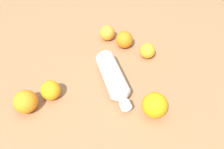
% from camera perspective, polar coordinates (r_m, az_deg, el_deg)
% --- Properties ---
extents(ground_plane, '(2.40, 2.40, 0.00)m').
position_cam_1_polar(ground_plane, '(0.89, -1.96, -2.19)').
color(ground_plane, olive).
extents(water_bottle, '(0.25, 0.19, 0.07)m').
position_cam_1_polar(water_bottle, '(0.86, 0.44, -1.00)').
color(water_bottle, silver).
rests_on(water_bottle, ground_plane).
extents(orange_0, '(0.06, 0.06, 0.06)m').
position_cam_1_polar(orange_0, '(1.00, 8.28, 5.54)').
color(orange_0, orange).
rests_on(orange_0, ground_plane).
extents(orange_1, '(0.08, 0.08, 0.08)m').
position_cam_1_polar(orange_1, '(0.83, -19.63, -6.00)').
color(orange_1, orange).
rests_on(orange_1, ground_plane).
extents(orange_2, '(0.07, 0.07, 0.07)m').
position_cam_1_polar(orange_2, '(1.04, 2.91, 8.15)').
color(orange_2, orange).
rests_on(orange_2, ground_plane).
extents(orange_3, '(0.08, 0.08, 0.08)m').
position_cam_1_polar(orange_3, '(0.78, 10.01, -7.06)').
color(orange_3, orange).
rests_on(orange_3, ground_plane).
extents(orange_4, '(0.07, 0.07, 0.07)m').
position_cam_1_polar(orange_4, '(0.85, -14.18, -3.59)').
color(orange_4, orange).
rests_on(orange_4, ground_plane).
extents(orange_5, '(0.07, 0.07, 0.07)m').
position_cam_1_polar(orange_5, '(1.09, -1.14, 9.73)').
color(orange_5, orange).
rests_on(orange_5, ground_plane).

